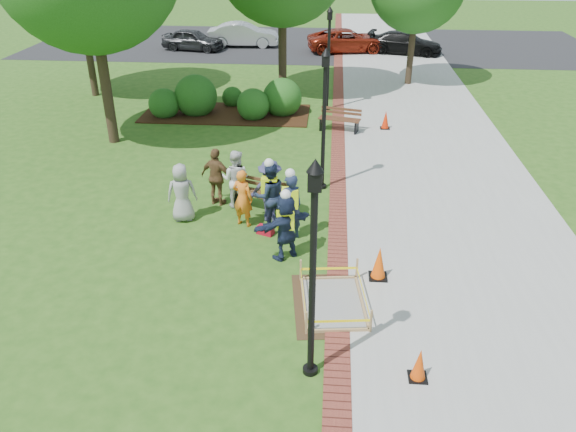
# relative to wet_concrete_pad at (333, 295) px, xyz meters

# --- Properties ---
(ground) EXTENTS (100.00, 100.00, 0.00)m
(ground) POSITION_rel_wet_concrete_pad_xyz_m (-1.65, 0.91, -0.23)
(ground) COLOR #285116
(ground) RESTS_ON ground
(sidewalk) EXTENTS (6.00, 60.00, 0.02)m
(sidewalk) POSITION_rel_wet_concrete_pad_xyz_m (3.35, 10.91, -0.22)
(sidewalk) COLOR #9E9E99
(sidewalk) RESTS_ON ground
(brick_edging) EXTENTS (0.50, 60.00, 0.03)m
(brick_edging) POSITION_rel_wet_concrete_pad_xyz_m (0.10, 10.91, -0.22)
(brick_edging) COLOR maroon
(brick_edging) RESTS_ON ground
(mulch_bed) EXTENTS (7.00, 3.00, 0.05)m
(mulch_bed) POSITION_rel_wet_concrete_pad_xyz_m (-4.65, 12.91, -0.21)
(mulch_bed) COLOR #381E0F
(mulch_bed) RESTS_ON ground
(parking_lot) EXTENTS (36.00, 12.00, 0.01)m
(parking_lot) POSITION_rel_wet_concrete_pad_xyz_m (-1.65, 27.91, -0.23)
(parking_lot) COLOR black
(parking_lot) RESTS_ON ground
(wet_concrete_pad) EXTENTS (1.96, 2.49, 0.55)m
(wet_concrete_pad) POSITION_rel_wet_concrete_pad_xyz_m (0.00, 0.00, 0.00)
(wet_concrete_pad) COLOR #47331E
(wet_concrete_pad) RESTS_ON ground
(bench_near) EXTENTS (1.66, 1.04, 0.86)m
(bench_near) POSITION_rel_wet_concrete_pad_xyz_m (-2.11, 4.33, 0.04)
(bench_near) COLOR brown
(bench_near) RESTS_ON ground
(bench_far) EXTENTS (1.69, 0.91, 0.87)m
(bench_far) POSITION_rel_wet_concrete_pad_xyz_m (0.13, 11.16, 0.04)
(bench_far) COLOR brown
(bench_far) RESTS_ON ground
(cone_front) EXTENTS (0.35, 0.35, 0.68)m
(cone_front) POSITION_rel_wet_concrete_pad_xyz_m (1.56, -2.10, 0.09)
(cone_front) COLOR black
(cone_front) RESTS_ON ground
(cone_back) EXTENTS (0.42, 0.42, 0.83)m
(cone_back) POSITION_rel_wet_concrete_pad_xyz_m (1.03, 1.09, 0.17)
(cone_back) COLOR black
(cone_back) RESTS_ON ground
(cone_far) EXTENTS (0.37, 0.37, 0.73)m
(cone_far) POSITION_rel_wet_concrete_pad_xyz_m (1.94, 11.55, 0.12)
(cone_far) COLOR black
(cone_far) RESTS_ON ground
(toolbox) EXTENTS (0.50, 0.38, 0.22)m
(toolbox) POSITION_rel_wet_concrete_pad_xyz_m (-1.82, 2.93, -0.12)
(toolbox) COLOR #A50C20
(toolbox) RESTS_ON ground
(lamp_near) EXTENTS (0.28, 0.28, 4.26)m
(lamp_near) POSITION_rel_wet_concrete_pad_xyz_m (-0.40, -2.09, 2.25)
(lamp_near) COLOR black
(lamp_near) RESTS_ON ground
(lamp_mid) EXTENTS (0.28, 0.28, 4.26)m
(lamp_mid) POSITION_rel_wet_concrete_pad_xyz_m (-0.40, 5.91, 2.25)
(lamp_mid) COLOR black
(lamp_mid) RESTS_ON ground
(lamp_far) EXTENTS (0.28, 0.28, 4.26)m
(lamp_far) POSITION_rel_wet_concrete_pad_xyz_m (-0.40, 13.91, 2.25)
(lamp_far) COLOR black
(lamp_far) RESTS_ON ground
(shrub_a) EXTENTS (1.28, 1.28, 1.28)m
(shrub_a) POSITION_rel_wet_concrete_pad_xyz_m (-7.15, 12.37, -0.23)
(shrub_a) COLOR #1E4E16
(shrub_a) RESTS_ON ground
(shrub_b) EXTENTS (1.79, 1.79, 1.79)m
(shrub_b) POSITION_rel_wet_concrete_pad_xyz_m (-5.91, 12.86, -0.23)
(shrub_b) COLOR #1E4E16
(shrub_b) RESTS_ON ground
(shrub_c) EXTENTS (1.35, 1.35, 1.35)m
(shrub_c) POSITION_rel_wet_concrete_pad_xyz_m (-3.42, 12.43, -0.23)
(shrub_c) COLOR #1E4E16
(shrub_c) RESTS_ON ground
(shrub_d) EXTENTS (1.64, 1.64, 1.64)m
(shrub_d) POSITION_rel_wet_concrete_pad_xyz_m (-2.28, 13.12, -0.23)
(shrub_d) COLOR #1E4E16
(shrub_d) RESTS_ON ground
(shrub_e) EXTENTS (0.91, 0.91, 0.91)m
(shrub_e) POSITION_rel_wet_concrete_pad_xyz_m (-4.58, 14.12, -0.23)
(shrub_e) COLOR #1E4E16
(shrub_e) RESTS_ON ground
(casual_person_a) EXTENTS (0.58, 0.44, 1.64)m
(casual_person_a) POSITION_rel_wet_concrete_pad_xyz_m (-4.16, 3.54, 0.59)
(casual_person_a) COLOR gray
(casual_person_a) RESTS_ON ground
(casual_person_b) EXTENTS (0.60, 0.50, 1.61)m
(casual_person_b) POSITION_rel_wet_concrete_pad_xyz_m (-2.47, 3.38, 0.57)
(casual_person_b) COLOR orange
(casual_person_b) RESTS_ON ground
(casual_person_c) EXTENTS (0.59, 0.42, 1.71)m
(casual_person_c) POSITION_rel_wet_concrete_pad_xyz_m (-2.83, 4.47, 0.62)
(casual_person_c) COLOR silver
(casual_person_c) RESTS_ON ground
(casual_person_d) EXTENTS (0.64, 0.52, 1.72)m
(casual_person_d) POSITION_rel_wet_concrete_pad_xyz_m (-3.39, 4.55, 0.62)
(casual_person_d) COLOR brown
(casual_person_d) RESTS_ON ground
(casual_person_e) EXTENTS (0.61, 0.44, 1.76)m
(casual_person_e) POSITION_rel_wet_concrete_pad_xyz_m (-1.77, 3.73, 0.64)
(casual_person_e) COLOR #383760
(casual_person_e) RESTS_ON ground
(hivis_worker_a) EXTENTS (0.64, 0.60, 1.84)m
(hivis_worker_a) POSITION_rel_wet_concrete_pad_xyz_m (-1.18, 1.84, 0.68)
(hivis_worker_a) COLOR #1B2A47
(hivis_worker_a) RESTS_ON ground
(hivis_worker_b) EXTENTS (0.69, 0.61, 1.97)m
(hivis_worker_b) POSITION_rel_wet_concrete_pad_xyz_m (-1.15, 2.77, 0.74)
(hivis_worker_b) COLOR #1D204C
(hivis_worker_b) RESTS_ON ground
(hivis_worker_c) EXTENTS (0.68, 0.57, 1.96)m
(hivis_worker_c) POSITION_rel_wet_concrete_pad_xyz_m (-1.75, 3.40, 0.73)
(hivis_worker_c) COLOR #152438
(hivis_worker_c) RESTS_ON ground
(parked_car_a) EXTENTS (2.64, 4.59, 1.41)m
(parked_car_a) POSITION_rel_wet_concrete_pad_xyz_m (-8.96, 25.38, -0.23)
(parked_car_a) COLOR #2A2A2C
(parked_car_a) RESTS_ON ground
(parked_car_b) EXTENTS (2.45, 5.03, 1.60)m
(parked_car_b) POSITION_rel_wet_concrete_pad_xyz_m (-6.00, 26.76, -0.23)
(parked_car_b) COLOR silver
(parked_car_b) RESTS_ON ground
(parked_car_c) EXTENTS (2.78, 4.82, 1.48)m
(parked_car_c) POSITION_rel_wet_concrete_pad_xyz_m (0.63, 25.74, -0.23)
(parked_car_c) COLOR maroon
(parked_car_c) RESTS_ON ground
(parked_car_d) EXTENTS (2.86, 4.61, 1.40)m
(parked_car_d) POSITION_rel_wet_concrete_pad_xyz_m (4.10, 25.43, -0.23)
(parked_car_d) COLOR black
(parked_car_d) RESTS_ON ground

